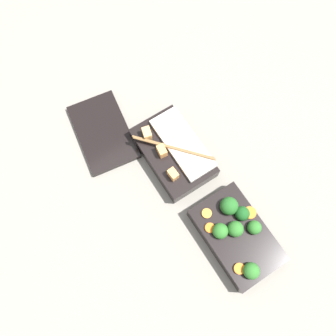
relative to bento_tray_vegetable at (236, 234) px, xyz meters
name	(u,v)px	position (x,y,z in m)	size (l,w,h in m)	color
ground_plane	(197,191)	(0.14, 0.01, -0.03)	(3.00, 3.00, 0.00)	gray
bento_tray_vegetable	(236,234)	(0.00, 0.00, 0.00)	(0.22, 0.14, 0.08)	black
bento_tray_rice	(174,152)	(0.25, 0.01, 0.00)	(0.22, 0.15, 0.07)	black
bento_lid	(103,132)	(0.41, 0.13, -0.02)	(0.21, 0.13, 0.02)	black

